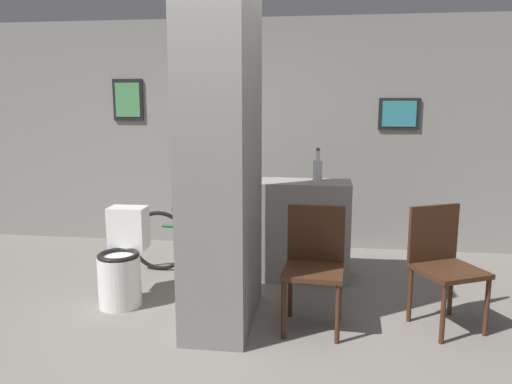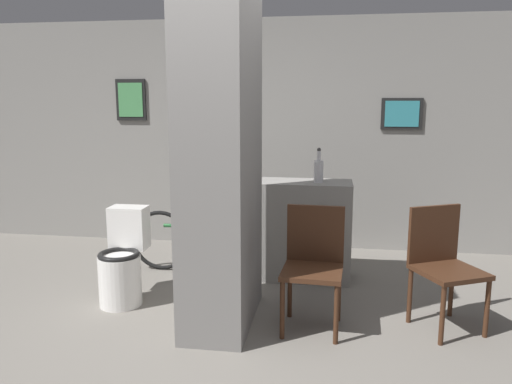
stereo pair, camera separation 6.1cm
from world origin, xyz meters
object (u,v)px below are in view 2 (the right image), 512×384
toilet (123,263)px  chair_by_doorway (443,261)px  bottle_tall (319,170)px  bicycle (205,241)px  chair_near_pillar (313,261)px

toilet → chair_by_doorway: bearing=-1.7°
chair_by_doorway → bottle_tall: bottle_tall is taller
chair_by_doorway → bicycle: 2.26m
chair_near_pillar → bottle_tall: (-0.00, 1.01, 0.55)m
chair_near_pillar → toilet: bearing=175.6°
toilet → chair_near_pillar: bearing=-7.7°
toilet → chair_near_pillar: size_ratio=0.87×
toilet → chair_by_doorway: size_ratio=0.87×
toilet → bottle_tall: size_ratio=2.45×
toilet → chair_by_doorway: 2.57m
chair_near_pillar → chair_by_doorway: same height
bicycle → bottle_tall: 1.33m
chair_near_pillar → bicycle: size_ratio=0.60×
toilet → chair_near_pillar: (1.61, -0.22, 0.17)m
bicycle → bottle_tall: bearing=-2.2°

